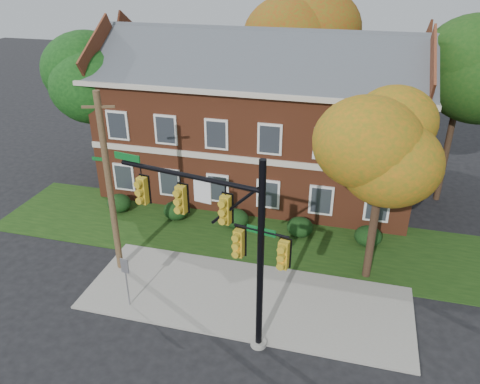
% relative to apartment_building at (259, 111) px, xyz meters
% --- Properties ---
extents(ground, '(120.00, 120.00, 0.00)m').
position_rel_apartment_building_xyz_m(ground, '(2.00, -11.95, -4.99)').
color(ground, black).
rests_on(ground, ground).
extents(sidewalk, '(14.00, 5.00, 0.08)m').
position_rel_apartment_building_xyz_m(sidewalk, '(2.00, -10.95, -4.95)').
color(sidewalk, gray).
rests_on(sidewalk, ground).
extents(grass_strip, '(30.00, 6.00, 0.04)m').
position_rel_apartment_building_xyz_m(grass_strip, '(2.00, -5.95, -4.97)').
color(grass_strip, '#193811').
rests_on(grass_strip, ground).
extents(apartment_building, '(18.80, 8.80, 9.74)m').
position_rel_apartment_building_xyz_m(apartment_building, '(0.00, 0.00, 0.00)').
color(apartment_building, brown).
rests_on(apartment_building, ground).
extents(hedge_far_left, '(1.40, 1.26, 1.05)m').
position_rel_apartment_building_xyz_m(hedge_far_left, '(-7.00, -5.25, -4.46)').
color(hedge_far_left, black).
rests_on(hedge_far_left, ground).
extents(hedge_left, '(1.40, 1.26, 1.05)m').
position_rel_apartment_building_xyz_m(hedge_left, '(-3.50, -5.25, -4.46)').
color(hedge_left, black).
rests_on(hedge_left, ground).
extents(hedge_center, '(1.40, 1.26, 1.05)m').
position_rel_apartment_building_xyz_m(hedge_center, '(0.00, -5.25, -4.46)').
color(hedge_center, black).
rests_on(hedge_center, ground).
extents(hedge_right, '(1.40, 1.26, 1.05)m').
position_rel_apartment_building_xyz_m(hedge_right, '(3.50, -5.25, -4.46)').
color(hedge_right, black).
rests_on(hedge_right, ground).
extents(hedge_far_right, '(1.40, 1.26, 1.05)m').
position_rel_apartment_building_xyz_m(hedge_far_right, '(7.00, -5.25, -4.46)').
color(hedge_far_right, black).
rests_on(hedge_far_right, ground).
extents(tree_near_right, '(4.50, 4.25, 8.58)m').
position_rel_apartment_building_xyz_m(tree_near_right, '(7.22, -8.09, 1.68)').
color(tree_near_right, black).
rests_on(tree_near_right, ground).
extents(tree_left_rear, '(5.40, 5.10, 8.88)m').
position_rel_apartment_building_xyz_m(tree_left_rear, '(-9.73, -1.12, 1.69)').
color(tree_left_rear, black).
rests_on(tree_left_rear, ground).
extents(tree_right_rear, '(6.30, 5.95, 10.62)m').
position_rel_apartment_building_xyz_m(tree_right_rear, '(11.31, 0.86, 3.13)').
color(tree_right_rear, black).
rests_on(tree_right_rear, ground).
extents(tree_far_rear, '(6.84, 6.46, 11.52)m').
position_rel_apartment_building_xyz_m(tree_far_rear, '(1.34, 7.84, 3.86)').
color(tree_far_rear, black).
rests_on(tree_far_rear, ground).
extents(traffic_signal, '(6.82, 1.45, 7.70)m').
position_rel_apartment_building_xyz_m(traffic_signal, '(1.76, -13.20, -0.21)').
color(traffic_signal, gray).
rests_on(traffic_signal, ground).
extents(utility_pole, '(1.30, 0.48, 8.56)m').
position_rel_apartment_building_xyz_m(utility_pole, '(-4.34, -10.28, -0.65)').
color(utility_pole, '#4D3724').
rests_on(utility_pole, ground).
extents(sign_post, '(0.35, 0.07, 2.40)m').
position_rel_apartment_building_xyz_m(sign_post, '(-2.67, -12.65, -3.36)').
color(sign_post, slate).
rests_on(sign_post, ground).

